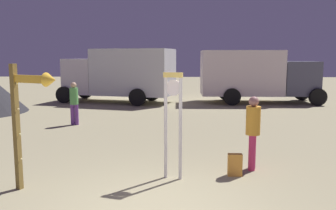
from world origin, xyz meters
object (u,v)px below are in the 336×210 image
Objects in this scene: standing_clock at (173,117)px; box_truck_near at (121,74)px; backpack at (235,165)px; person_near_clock at (253,129)px; box_truck_far at (254,74)px; person_distant at (74,101)px; arrow_sign at (29,106)px.

standing_clock is 0.33× the size of box_truck_near.
backpack is at bearing 8.79° from standing_clock.
box_truck_near is at bearing 112.59° from person_near_clock.
box_truck_near is 7.36m from box_truck_far.
standing_clock is 1.90m from person_near_clock.
person_distant is (-5.55, 5.11, -0.03)m from person_near_clock.
person_distant is at bearing 137.38° from person_near_clock.
box_truck_far reaches higher than person_distant.
backpack is 0.07× the size of box_truck_far.
box_truck_far is at bearing 78.35° from person_near_clock.
box_truck_near is at bearing 110.04° from backpack.
arrow_sign is at bearing -87.64° from box_truck_near.
standing_clock is 1.70m from backpack.
person_near_clock is (1.76, 0.64, -0.38)m from standing_clock.
person_near_clock is at bearing -101.65° from box_truck_far.
person_near_clock is 0.25× the size of box_truck_near.
arrow_sign is at bearing -116.91° from box_truck_far.
person_near_clock is 1.04× the size of person_distant.
person_near_clock is at bearing -67.41° from box_truck_near.
arrow_sign is at bearing -79.74° from person_distant.
backpack is (3.91, 1.06, -1.38)m from arrow_sign.
standing_clock is 0.92× the size of arrow_sign.
person_near_clock is at bearing 18.92° from arrow_sign.
backpack is 7.56m from person_distant.
arrow_sign reaches higher than person_near_clock.
arrow_sign reaches higher than person_distant.
arrow_sign is at bearing -161.08° from person_near_clock.
backpack is 0.07× the size of box_truck_near.
arrow_sign is 1.50× the size of person_distant.
standing_clock is at bearing -56.55° from person_distant.
box_truck_far is at bearing 63.09° from arrow_sign.
backpack is 13.08m from box_truck_near.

